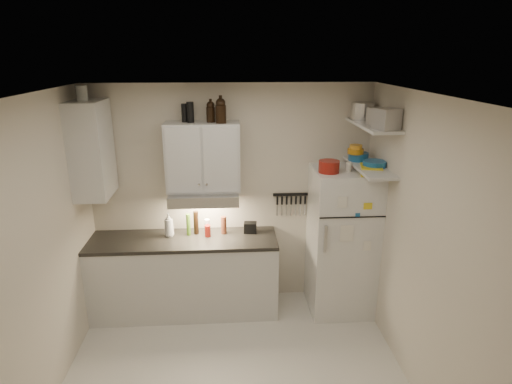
{
  "coord_description": "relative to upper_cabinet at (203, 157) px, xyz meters",
  "views": [
    {
      "loc": [
        -0.03,
        -3.24,
        2.9
      ],
      "look_at": [
        0.25,
        0.9,
        1.55
      ],
      "focal_mm": 30.0,
      "sensor_mm": 36.0,
      "label": 1
    }
  ],
  "objects": [
    {
      "name": "clear_bottle",
      "position": [
        0.02,
        -0.03,
        -0.81
      ],
      "size": [
        0.08,
        0.08,
        0.18
      ],
      "primitive_type": "cylinder",
      "rotation": [
        0.0,
        0.0,
        0.34
      ],
      "color": "silver",
      "rests_on": "countertop"
    },
    {
      "name": "base_cabinet",
      "position": [
        -0.25,
        -0.14,
        -1.39
      ],
      "size": [
        2.1,
        0.6,
        0.88
      ],
      "primitive_type": "cube",
      "color": "silver",
      "rests_on": "floor"
    },
    {
      "name": "growler_a",
      "position": [
        0.1,
        0.01,
        0.49
      ],
      "size": [
        0.12,
        0.12,
        0.23
      ],
      "primitive_type": null,
      "rotation": [
        0.0,
        0.0,
        0.29
      ],
      "color": "black",
      "rests_on": "upper_cabinet"
    },
    {
      "name": "bowl_yellow",
      "position": [
        1.65,
        -0.11,
        0.11
      ],
      "size": [
        0.14,
        0.14,
        0.04
      ],
      "primitive_type": "cylinder",
      "color": "orange",
      "rests_on": "bowl_orange"
    },
    {
      "name": "countertop",
      "position": [
        -0.25,
        -0.14,
        -0.93
      ],
      "size": [
        2.1,
        0.62,
        0.04
      ],
      "primitive_type": "cube",
      "color": "black",
      "rests_on": "base_cabinet"
    },
    {
      "name": "ceiling",
      "position": [
        0.3,
        -1.33,
        0.78
      ],
      "size": [
        3.2,
        3.0,
        0.02
      ],
      "primitive_type": "cube",
      "color": "silver",
      "rests_on": "ground"
    },
    {
      "name": "spice_jar",
      "position": [
        1.55,
        -0.24,
        -0.08
      ],
      "size": [
        0.07,
        0.07,
        0.09
      ],
      "primitive_type": "cylinder",
      "rotation": [
        0.0,
        0.0,
        0.27
      ],
      "color": "silver",
      "rests_on": "fridge"
    },
    {
      "name": "right_wall",
      "position": [
        1.91,
        -1.33,
        -0.53
      ],
      "size": [
        0.02,
        3.0,
        2.6
      ],
      "primitive_type": "cube",
      "color": "beige",
      "rests_on": "ground"
    },
    {
      "name": "tin_b",
      "position": [
        1.76,
        -0.66,
        0.49
      ],
      "size": [
        0.25,
        0.25,
        0.2
      ],
      "primitive_type": "cube",
      "rotation": [
        0.0,
        0.0,
        0.34
      ],
      "color": "#AAAAAD",
      "rests_on": "shelf_hi"
    },
    {
      "name": "red_jar",
      "position": [
        0.02,
        -0.09,
        -0.84
      ],
      "size": [
        0.09,
        0.09,
        0.13
      ],
      "primitive_type": "cylinder",
      "rotation": [
        0.0,
        0.0,
        -0.35
      ],
      "color": "maroon",
      "rests_on": "countertop"
    },
    {
      "name": "range_hood",
      "position": [
        0.0,
        -0.06,
        -0.44
      ],
      "size": [
        0.76,
        0.46,
        0.12
      ],
      "primitive_type": "cube",
      "color": "silver",
      "rests_on": "back_wall"
    },
    {
      "name": "knife_strip",
      "position": [
        1.0,
        0.15,
        -0.51
      ],
      "size": [
        0.42,
        0.02,
        0.03
      ],
      "primitive_type": "cube",
      "color": "black",
      "rests_on": "back_wall"
    },
    {
      "name": "caddy",
      "position": [
        0.51,
        -0.01,
        -0.84
      ],
      "size": [
        0.15,
        0.12,
        0.12
      ],
      "primitive_type": "cube",
      "rotation": [
        0.0,
        0.0,
        -0.11
      ],
      "color": "black",
      "rests_on": "countertop"
    },
    {
      "name": "stock_pot",
      "position": [
        1.74,
        0.0,
        0.48
      ],
      "size": [
        0.32,
        0.32,
        0.18
      ],
      "primitive_type": "cylinder",
      "rotation": [
        0.0,
        0.0,
        0.34
      ],
      "color": "silver",
      "rests_on": "shelf_hi"
    },
    {
      "name": "oil_bottle",
      "position": [
        -0.19,
        -0.03,
        -0.78
      ],
      "size": [
        0.06,
        0.06,
        0.25
      ],
      "primitive_type": "cylinder",
      "rotation": [
        0.0,
        0.0,
        0.24
      ],
      "color": "#446F1B",
      "rests_on": "countertop"
    },
    {
      "name": "tin_a",
      "position": [
        1.77,
        -0.39,
        0.48
      ],
      "size": [
        0.21,
        0.19,
        0.17
      ],
      "primitive_type": "cube",
      "rotation": [
        0.0,
        0.0,
        0.26
      ],
      "color": "#AAAAAD",
      "rests_on": "shelf_hi"
    },
    {
      "name": "bowl_orange",
      "position": [
        1.65,
        -0.11,
        0.06
      ],
      "size": [
        0.17,
        0.17,
        0.05
      ],
      "primitive_type": "cylinder",
      "color": "#BD7911",
      "rests_on": "bowl_teal"
    },
    {
      "name": "book_stack",
      "position": [
        1.75,
        -0.37,
        -0.08
      ],
      "size": [
        0.27,
        0.31,
        0.09
      ],
      "primitive_type": "cube",
      "rotation": [
        0.0,
        0.0,
        -0.23
      ],
      "color": "gold",
      "rests_on": "fridge"
    },
    {
      "name": "floor",
      "position": [
        0.3,
        -1.33,
        -1.84
      ],
      "size": [
        3.2,
        3.0,
        0.02
      ],
      "primitive_type": "cube",
      "color": "silver",
      "rests_on": "ground"
    },
    {
      "name": "side_jar",
      "position": [
        -1.17,
        -0.12,
        0.7
      ],
      "size": [
        0.12,
        0.12,
        0.15
      ],
      "primitive_type": "cylinder",
      "rotation": [
        0.0,
        0.0,
        0.09
      ],
      "color": "silver",
      "rests_on": "side_cabinet"
    },
    {
      "name": "side_cabinet",
      "position": [
        -1.14,
        -0.14,
        0.12
      ],
      "size": [
        0.33,
        0.55,
        1.0
      ],
      "primitive_type": "cube",
      "color": "silver",
      "rests_on": "left_wall"
    },
    {
      "name": "bowl_teal",
      "position": [
        1.7,
        -0.07,
        -0.01
      ],
      "size": [
        0.22,
        0.22,
        0.09
      ],
      "primitive_type": "cylinder",
      "color": "#1A578F",
      "rests_on": "shelf_lo"
    },
    {
      "name": "shelf_hi",
      "position": [
        1.75,
        -0.31,
        0.38
      ],
      "size": [
        0.3,
        0.95,
        0.03
      ],
      "primitive_type": "cube",
      "color": "silver",
      "rests_on": "right_wall"
    },
    {
      "name": "left_wall",
      "position": [
        -1.31,
        -1.33,
        -0.53
      ],
      "size": [
        0.02,
        3.0,
        2.6
      ],
      "primitive_type": "cube",
      "color": "beige",
      "rests_on": "ground"
    },
    {
      "name": "back_wall",
      "position": [
        0.3,
        0.18,
        -0.53
      ],
      "size": [
        3.2,
        0.02,
        2.6
      ],
      "primitive_type": "cube",
      "color": "beige",
      "rests_on": "ground"
    },
    {
      "name": "growler_b",
      "position": [
        0.21,
        -0.07,
        0.51
      ],
      "size": [
        0.12,
        0.12,
        0.27
      ],
      "primitive_type": null,
      "rotation": [
        0.0,
        0.0,
        0.1
      ],
      "color": "black",
      "rests_on": "upper_cabinet"
    },
    {
      "name": "pepper_mill",
      "position": [
        0.21,
        -0.02,
        -0.8
      ],
      "size": [
        0.07,
        0.07,
        0.21
      ],
      "primitive_type": "cylinder",
      "rotation": [
        0.0,
        0.0,
        -0.14
      ],
      "color": "brown",
      "rests_on": "countertop"
    },
    {
      "name": "plates",
      "position": [
        1.79,
        -0.35,
        -0.02
      ],
      "size": [
        0.28,
        0.28,
        0.06
      ],
      "primitive_type": "cylinder",
      "rotation": [
        0.0,
        0.0,
        -0.18
      ],
      "color": "#1A578F",
      "rests_on": "shelf_lo"
    },
    {
      "name": "upper_cabinet",
      "position": [
        0.0,
        0.0,
        0.0
      ],
      "size": [
        0.8,
        0.33,
        0.75
      ],
      "primitive_type": "cube",
      "color": "silver",
      "rests_on": "back_wall"
    },
    {
      "name": "shelf_lo",
      "position": [
        1.75,
        -0.31,
        -0.07
      ],
      "size": [
        0.3,
        0.95,
        0.03
      ],
      "primitive_type": "cube",
      "color": "silver",
      "rests_on": "right_wall"
    },
    {
      "name": "vinegar_bottle",
      "position": [
        -0.11,
        -0.0,
        -0.77
      ],
      "size": [
        0.07,
        0.07,
        0.27
      ],
      "primitive_type": "cylinder",
      "rotation": [
        0.0,
        0.0,
        -0.4
      ],
      "color": "black",
      "rests_on": "countertop"
    },
    {
      "name": "soap_bottle",
      "position": [
        -0.41,
        -0.05,
        -0.75
      ],
      "size": [
        0.14,
        0.14,
        0.31
      ],
      "primitive_type": "imported",
      "rotation": [
        0.0,
        0.0,
        0.19
      ],
      "color": "silver",
      "rests_on": "countertop"
    },
    {
      "name": "thermos_a",
      "position": [
        -0.11,
        -0.01,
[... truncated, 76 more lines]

